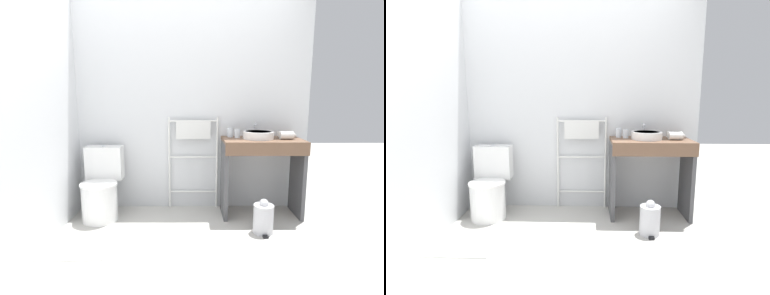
{
  "view_description": "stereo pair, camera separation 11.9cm",
  "coord_description": "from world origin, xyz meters",
  "views": [
    {
      "loc": [
        0.03,
        -2.09,
        1.31
      ],
      "look_at": [
        0.04,
        0.63,
        0.82
      ],
      "focal_mm": 28.0,
      "sensor_mm": 36.0,
      "label": 1
    },
    {
      "loc": [
        0.15,
        -2.09,
        1.31
      ],
      "look_at": [
        0.04,
        0.63,
        0.82
      ],
      "focal_mm": 28.0,
      "sensor_mm": 36.0,
      "label": 2
    }
  ],
  "objects": [
    {
      "name": "cup_near_edge",
      "position": [
        0.54,
        1.14,
        0.89
      ],
      "size": [
        0.06,
        0.06,
        0.1
      ],
      "color": "silver",
      "rests_on": "vanity_counter"
    },
    {
      "name": "towel_radiator",
      "position": [
        0.06,
        1.25,
        0.78
      ],
      "size": [
        0.57,
        0.06,
        1.06
      ],
      "color": "white",
      "rests_on": "ground_plane"
    },
    {
      "name": "trash_bin",
      "position": [
        0.72,
        0.6,
        0.15
      ],
      "size": [
        0.19,
        0.22,
        0.34
      ],
      "color": "silver",
      "rests_on": "ground_plane"
    },
    {
      "name": "vanity_counter",
      "position": [
        0.79,
        1.04,
        0.56
      ],
      "size": [
        0.84,
        0.49,
        0.84
      ],
      "color": "brown",
      "rests_on": "ground_plane"
    },
    {
      "name": "cup_near_wall",
      "position": [
        0.47,
        1.19,
        0.89
      ],
      "size": [
        0.06,
        0.06,
        0.1
      ],
      "color": "silver",
      "rests_on": "vanity_counter"
    },
    {
      "name": "wall_back",
      "position": [
        0.0,
        1.36,
        1.26
      ],
      "size": [
        2.73,
        0.12,
        2.52
      ],
      "primitive_type": "cube",
      "color": "silver",
      "rests_on": "ground_plane"
    },
    {
      "name": "sink_basin",
      "position": [
        0.75,
        1.06,
        0.89
      ],
      "size": [
        0.32,
        0.32,
        0.08
      ],
      "color": "white",
      "rests_on": "vanity_counter"
    },
    {
      "name": "hair_dryer",
      "position": [
        1.04,
        1.04,
        0.89
      ],
      "size": [
        0.18,
        0.18,
        0.09
      ],
      "color": "white",
      "rests_on": "vanity_counter"
    },
    {
      "name": "wall_side",
      "position": [
        -1.3,
        0.65,
        1.26
      ],
      "size": [
        0.12,
        1.94,
        2.52
      ],
      "primitive_type": "cube",
      "color": "silver",
      "rests_on": "ground_plane"
    },
    {
      "name": "toilet",
      "position": [
        -0.93,
        0.98,
        0.32
      ],
      "size": [
        0.4,
        0.53,
        0.76
      ],
      "color": "white",
      "rests_on": "ground_plane"
    },
    {
      "name": "ground_plane",
      "position": [
        0.0,
        0.0,
        0.0
      ],
      "size": [
        12.0,
        12.0,
        0.0
      ],
      "primitive_type": "plane",
      "color": "#B2AFA8"
    },
    {
      "name": "bath_mat",
      "position": [
        -0.96,
        0.28,
        0.01
      ],
      "size": [
        0.56,
        0.36,
        0.01
      ],
      "primitive_type": "cube",
      "color": "silver",
      "rests_on": "ground_plane"
    },
    {
      "name": "faucet",
      "position": [
        0.75,
        1.24,
        0.94
      ],
      "size": [
        0.02,
        0.1,
        0.15
      ],
      "color": "silver",
      "rests_on": "vanity_counter"
    }
  ]
}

